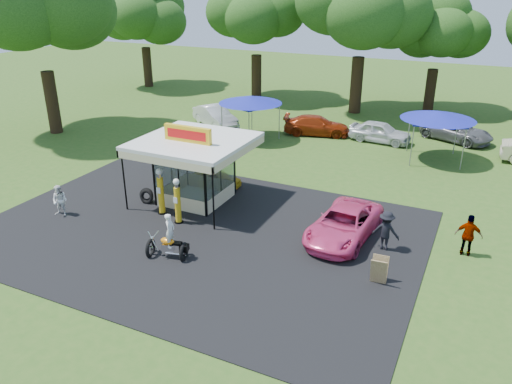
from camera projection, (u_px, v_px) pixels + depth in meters
ground at (175, 251)px, 21.55m from camera, size 120.00×120.00×0.00m
asphalt_apron at (199, 231)px, 23.20m from camera, size 20.00×14.00×0.04m
gas_station_kiosk at (195, 169)px, 25.78m from camera, size 5.40×5.40×4.18m
gas_pump_left at (161, 192)px, 24.50m from camera, size 0.45×0.45×2.42m
gas_pump_right at (178, 202)px, 23.60m from camera, size 0.43×0.43×2.29m
motorcycle at (169, 240)px, 20.73m from camera, size 1.86×1.19×2.12m
spare_tires at (147, 196)px, 26.03m from camera, size 0.96×0.62×0.81m
a_frame_sign at (379, 271)px, 19.07m from camera, size 0.63×0.58×1.11m
kiosk_car at (217, 178)px, 28.12m from camera, size 2.82×1.13×0.96m
pink_sedan at (344, 224)px, 22.35m from camera, size 2.74×5.27×1.42m
spectator_west at (60, 201)px, 24.49m from camera, size 0.89×0.76×1.59m
spectator_east_a at (386, 231)px, 21.33m from camera, size 1.20×0.72×1.80m
spectator_east_b at (469, 235)px, 20.90m from camera, size 1.11×0.49×1.87m
bg_car_a at (215, 116)px, 39.46m from camera, size 4.99×4.00×1.59m
bg_car_b at (317, 125)px, 37.32m from camera, size 5.25×3.17×1.42m
bg_car_c at (380, 132)px, 35.64m from camera, size 4.50×2.14×1.49m
bg_car_d at (457, 131)px, 35.92m from camera, size 5.58×4.21×1.41m
tent_west at (250, 100)px, 35.54m from camera, size 4.54×4.54×3.17m
tent_east at (438, 116)px, 31.25m from camera, size 4.63×4.63×3.23m
oak_far_a at (143, 15)px, 51.55m from camera, size 9.72×9.72×11.53m
oak_far_b at (256, 20)px, 46.32m from camera, size 9.57×9.57×11.42m
oak_far_c at (362, 9)px, 40.51m from camera, size 11.42×11.42×13.46m
oak_far_d at (438, 36)px, 42.15m from camera, size 8.40×8.40×10.00m
oak_near at (38, 14)px, 34.81m from camera, size 11.85×11.85×13.64m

